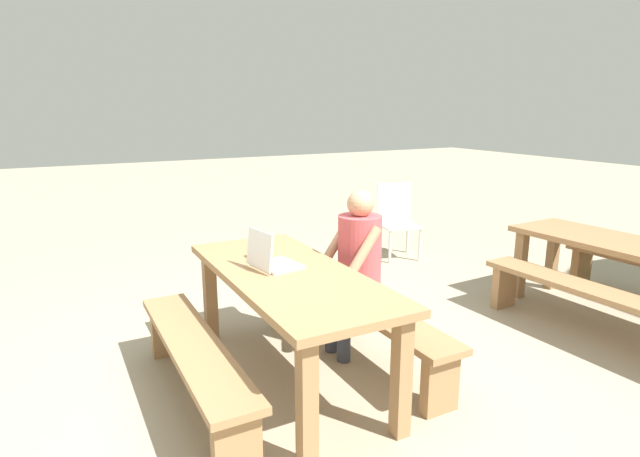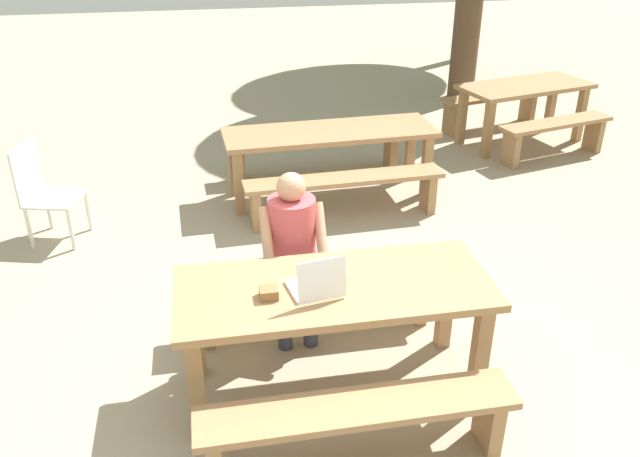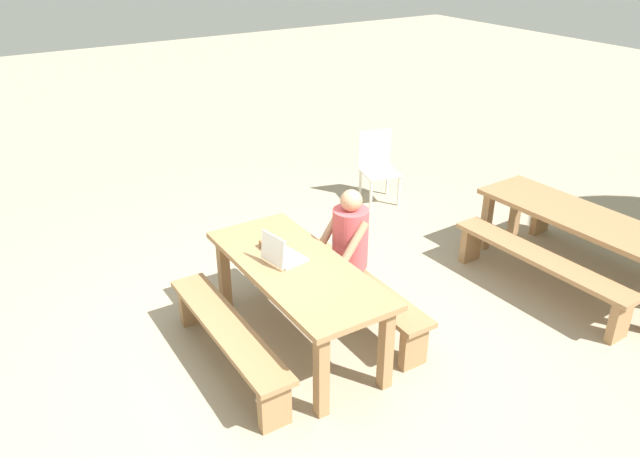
{
  "view_description": "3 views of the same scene",
  "coord_description": "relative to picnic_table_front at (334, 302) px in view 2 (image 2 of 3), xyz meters",
  "views": [
    {
      "loc": [
        2.9,
        -1.32,
        1.81
      ],
      "look_at": [
        -0.04,
        0.25,
        1.02
      ],
      "focal_mm": 29.02,
      "sensor_mm": 36.0,
      "label": 1
    },
    {
      "loc": [
        -0.67,
        -3.17,
        2.85
      ],
      "look_at": [
        -0.04,
        0.25,
        1.02
      ],
      "focal_mm": 36.58,
      "sensor_mm": 36.0,
      "label": 2
    },
    {
      "loc": [
        3.79,
        -2.16,
        3.29
      ],
      "look_at": [
        -0.04,
        0.25,
        1.02
      ],
      "focal_mm": 34.74,
      "sensor_mm": 36.0,
      "label": 3
    }
  ],
  "objects": [
    {
      "name": "ground_plane",
      "position": [
        0.0,
        0.0,
        -0.65
      ],
      "size": [
        30.0,
        30.0,
        0.0
      ],
      "primitive_type": "plane",
      "color": "tan"
    },
    {
      "name": "picnic_table_front",
      "position": [
        0.0,
        0.0,
        0.0
      ],
      "size": [
        1.88,
        0.78,
        0.77
      ],
      "color": "#9E754C",
      "rests_on": "ground"
    },
    {
      "name": "bench_near",
      "position": [
        0.0,
        -0.64,
        -0.33
      ],
      "size": [
        1.73,
        0.3,
        0.43
      ],
      "color": "#9E754C",
      "rests_on": "ground"
    },
    {
      "name": "bench_far",
      "position": [
        0.0,
        0.64,
        -0.33
      ],
      "size": [
        1.73,
        0.3,
        0.43
      ],
      "color": "#9E754C",
      "rests_on": "ground"
    },
    {
      "name": "laptop",
      "position": [
        -0.12,
        -0.08,
        0.18
      ],
      "size": [
        0.33,
        0.33,
        0.27
      ],
      "rotation": [
        0.0,
        0.0,
        3.31
      ],
      "color": "white",
      "rests_on": "picnic_table_front"
    },
    {
      "name": "small_pouch",
      "position": [
        -0.39,
        -0.06,
        0.15
      ],
      "size": [
        0.1,
        0.1,
        0.06
      ],
      "color": "olive",
      "rests_on": "picnic_table_front"
    },
    {
      "name": "person_seated",
      "position": [
        -0.16,
        0.61,
        0.06
      ],
      "size": [
        0.43,
        0.42,
        1.23
      ],
      "color": "#333847",
      "rests_on": "ground"
    },
    {
      "name": "plastic_chair",
      "position": [
        -2.11,
        2.43,
        -0.19
      ],
      "size": [
        0.54,
        0.54,
        0.9
      ],
      "rotation": [
        0.0,
        0.0,
        1.31
      ],
      "color": "silver",
      "rests_on": "ground"
    },
    {
      "name": "picnic_table_mid",
      "position": [
        3.21,
        4.04,
        -0.04
      ],
      "size": [
        1.73,
        1.08,
        0.74
      ],
      "rotation": [
        0.0,
        0.0,
        0.24
      ],
      "color": "#9E754C",
      "rests_on": "ground"
    },
    {
      "name": "bench_mid_south",
      "position": [
        3.35,
        3.45,
        -0.32
      ],
      "size": [
        1.48,
        0.63,
        0.45
      ],
      "rotation": [
        0.0,
        0.0,
        0.24
      ],
      "color": "#9E754C",
      "rests_on": "ground"
    },
    {
      "name": "bench_mid_north",
      "position": [
        3.07,
        4.62,
        -0.32
      ],
      "size": [
        1.48,
        0.63,
        0.45
      ],
      "rotation": [
        0.0,
        0.0,
        0.24
      ],
      "color": "#9E754C",
      "rests_on": "ground"
    },
    {
      "name": "picnic_table_rear",
      "position": [
        0.56,
        2.91,
        -0.05
      ],
      "size": [
        2.15,
        0.78,
        0.71
      ],
      "rotation": [
        0.0,
        0.0,
        0.04
      ],
      "color": "#9E754C",
      "rests_on": "ground"
    },
    {
      "name": "bench_rear_south",
      "position": [
        0.58,
        2.33,
        -0.32
      ],
      "size": [
        1.92,
        0.38,
        0.44
      ],
      "rotation": [
        0.0,
        0.0,
        0.04
      ],
      "color": "#9E754C",
      "rests_on": "ground"
    },
    {
      "name": "bench_rear_north",
      "position": [
        0.53,
        3.5,
        -0.32
      ],
      "size": [
        1.92,
        0.38,
        0.44
      ],
      "rotation": [
        0.0,
        0.0,
        0.04
      ],
      "color": "#9E754C",
      "rests_on": "ground"
    }
  ]
}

